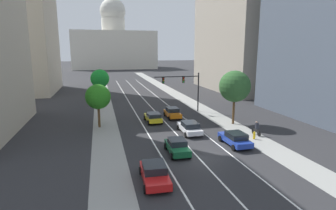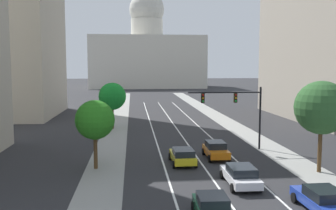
{
  "view_description": "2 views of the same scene",
  "coord_description": "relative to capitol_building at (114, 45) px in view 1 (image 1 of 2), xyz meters",
  "views": [
    {
      "loc": [
        -8.73,
        -22.84,
        9.99
      ],
      "look_at": [
        0.96,
        15.66,
        1.99
      ],
      "focal_mm": 29.22,
      "sensor_mm": 36.0,
      "label": 1
    },
    {
      "loc": [
        -5.94,
        -18.04,
        8.47
      ],
      "look_at": [
        -1.82,
        25.66,
        3.94
      ],
      "focal_mm": 40.56,
      "sensor_mm": 36.0,
      "label": 2
    }
  ],
  "objects": [
    {
      "name": "fire_hydrant",
      "position": [
        8.1,
        -130.03,
        -12.08
      ],
      "size": [
        0.26,
        0.35,
        0.91
      ],
      "color": "yellow",
      "rests_on": "ground"
    },
    {
      "name": "office_tower_far_right",
      "position": [
        27.59,
        -93.15,
        9.07
      ],
      "size": [
        17.9,
        29.72,
        43.16
      ],
      "color": "#9E9384",
      "rests_on": "ground"
    },
    {
      "name": "lane_stripe_right",
      "position": [
        3.32,
        -108.73,
        -12.53
      ],
      "size": [
        0.16,
        90.0,
        0.01
      ],
      "primitive_type": "cube",
      "color": "white",
      "rests_on": "ground"
    },
    {
      "name": "ground_plane",
      "position": [
        0.0,
        -93.73,
        -12.54
      ],
      "size": [
        400.0,
        400.0,
        0.0
      ],
      "primitive_type": "plane",
      "color": "#2B2B2D"
    },
    {
      "name": "cyclist",
      "position": [
        9.12,
        -128.81,
        -11.69
      ],
      "size": [
        0.38,
        1.7,
        1.72
      ],
      "rotation": [
        0.0,
        0.0,
        1.65
      ],
      "color": "black",
      "rests_on": "ground"
    },
    {
      "name": "lane_stripe_center",
      "position": [
        0.0,
        -108.73,
        -12.53
      ],
      "size": [
        0.16,
        90.0,
        0.01
      ],
      "primitive_type": "cube",
      "color": "white",
      "rests_on": "ground"
    },
    {
      "name": "car_white",
      "position": [
        1.66,
        -126.1,
        -11.78
      ],
      "size": [
        2.16,
        4.74,
        1.46
      ],
      "rotation": [
        0.0,
        0.0,
        1.56
      ],
      "color": "silver",
      "rests_on": "ground"
    },
    {
      "name": "car_yellow",
      "position": [
        -1.66,
        -119.89,
        -11.79
      ],
      "size": [
        2.11,
        4.28,
        1.41
      ],
      "rotation": [
        0.0,
        0.0,
        1.59
      ],
      "color": "yellow",
      "rests_on": "ground"
    },
    {
      "name": "lane_stripe_left",
      "position": [
        -3.32,
        -108.73,
        -12.53
      ],
      "size": [
        0.16,
        90.0,
        0.01
      ],
      "primitive_type": "cube",
      "color": "white",
      "rests_on": "ground"
    },
    {
      "name": "street_tree_near_right",
      "position": [
        8.9,
        -123.35,
        -7.36
      ],
      "size": [
        4.24,
        4.24,
        7.32
      ],
      "color": "#51381E",
      "rests_on": "ground"
    },
    {
      "name": "office_tower_far_left",
      "position": [
        -26.43,
        -85.09,
        7.13
      ],
      "size": [
        15.53,
        21.07,
        39.27
      ],
      "color": "#B7AD99",
      "rests_on": "ground"
    },
    {
      "name": "traffic_signal_mast",
      "position": [
        4.57,
        -114.72,
        -7.99
      ],
      "size": [
        7.48,
        0.39,
        6.37
      ],
      "color": "black",
      "rests_on": "ground"
    },
    {
      "name": "sidewalk_left",
      "position": [
        -8.25,
        -98.73,
        -12.54
      ],
      "size": [
        3.22,
        130.0,
        0.01
      ],
      "primitive_type": "cube",
      "color": "gray",
      "rests_on": "ground"
    },
    {
      "name": "sidewalk_right",
      "position": [
        8.25,
        -98.73,
        -12.54
      ],
      "size": [
        3.22,
        130.0,
        0.01
      ],
      "primitive_type": "cube",
      "color": "gray",
      "rests_on": "ground"
    },
    {
      "name": "street_tree_mid_left",
      "position": [
        -9.02,
        -120.64,
        -8.48
      ],
      "size": [
        3.24,
        3.24,
        5.71
      ],
      "color": "#51381E",
      "rests_on": "ground"
    },
    {
      "name": "car_red",
      "position": [
        -4.97,
        -137.39,
        -11.79
      ],
      "size": [
        2.25,
        4.61,
        1.46
      ],
      "rotation": [
        0.0,
        0.0,
        1.53
      ],
      "color": "red",
      "rests_on": "ground"
    },
    {
      "name": "street_tree_near_left",
      "position": [
        -8.63,
        -100.51,
        -8.16
      ],
      "size": [
        3.68,
        3.68,
        6.24
      ],
      "color": "#51381E",
      "rests_on": "ground"
    },
    {
      "name": "car_orange",
      "position": [
        1.66,
        -118.04,
        -11.75
      ],
      "size": [
        2.01,
        4.14,
        1.54
      ],
      "rotation": [
        0.0,
        0.0,
        1.58
      ],
      "color": "orange",
      "rests_on": "ground"
    },
    {
      "name": "car_green",
      "position": [
        -1.66,
        -132.17,
        -11.78
      ],
      "size": [
        2.04,
        4.11,
        1.48
      ],
      "rotation": [
        0.0,
        0.0,
        1.54
      ],
      "color": "#14512D",
      "rests_on": "ground"
    },
    {
      "name": "capitol_building",
      "position": [
        0.0,
        0.0,
        0.0
      ],
      "size": [
        43.77,
        25.33,
        38.34
      ],
      "color": "beige",
      "rests_on": "ground"
    },
    {
      "name": "car_blue",
      "position": [
        4.98,
        -131.39,
        -11.79
      ],
      "size": [
        2.14,
        4.51,
        1.46
      ],
      "rotation": [
        0.0,
        0.0,
        1.58
      ],
      "color": "#1E389E",
      "rests_on": "ground"
    }
  ]
}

